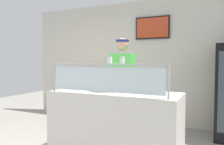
{
  "coord_description": "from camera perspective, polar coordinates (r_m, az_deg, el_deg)",
  "views": [
    {
      "loc": [
        2.19,
        -2.44,
        1.39
      ],
      "look_at": [
        0.84,
        0.4,
        1.22
      ],
      "focal_mm": 35.86,
      "sensor_mm": 36.0,
      "label": 1
    }
  ],
  "objects": [
    {
      "name": "sneeze_guard",
      "position": [
        2.82,
        -1.89,
        -0.58
      ],
      "size": [
        1.63,
        0.06,
        0.4
      ],
      "color": "#B2B5BC",
      "rests_on": "serving_counter"
    },
    {
      "name": "pizza_server",
      "position": [
        3.23,
        -2.48,
        -4.03
      ],
      "size": [
        0.15,
        0.29,
        0.01
      ],
      "primitive_type": "cube",
      "rotation": [
        0.0,
        0.0,
        -0.28
      ],
      "color": "#ADAFB7",
      "rests_on": "pizza_tray"
    },
    {
      "name": "prep_shelf",
      "position": [
        5.21,
        -7.11,
        -7.17
      ],
      "size": [
        0.7,
        0.55,
        0.93
      ],
      "primitive_type": "cube",
      "color": "#B7BABF",
      "rests_on": "ground"
    },
    {
      "name": "worker_figure",
      "position": [
        3.73,
        2.66,
        -2.8
      ],
      "size": [
        0.41,
        0.5,
        1.76
      ],
      "color": "#23232D",
      "rests_on": "ground"
    },
    {
      "name": "serving_counter",
      "position": [
        3.22,
        0.69,
        -13.4
      ],
      "size": [
        1.8,
        0.73,
        0.95
      ],
      "primitive_type": "cube",
      "color": "silver",
      "rests_on": "ground"
    },
    {
      "name": "pepper_flake_shaker",
      "position": [
        2.71,
        2.64,
        3.07
      ],
      "size": [
        0.06,
        0.06,
        0.09
      ],
      "color": "white",
      "rests_on": "sneeze_guard"
    },
    {
      "name": "shop_rear_unit",
      "position": [
        4.98,
        10.43,
        2.69
      ],
      "size": [
        6.2,
        0.13,
        2.7
      ],
      "color": "beige",
      "rests_on": "ground"
    },
    {
      "name": "pizza_tray",
      "position": [
        3.23,
        -1.82,
        -4.41
      ],
      "size": [
        0.46,
        0.46,
        0.04
      ],
      "color": "#9EA0A8",
      "rests_on": "serving_counter"
    },
    {
      "name": "ground_plane",
      "position": [
        3.93,
        4.77,
        -17.63
      ],
      "size": [
        12.0,
        12.0,
        0.0
      ],
      "primitive_type": "plane",
      "color": "gray",
      "rests_on": "ground"
    },
    {
      "name": "pizza_box_stack",
      "position": [
        5.14,
        -7.13,
        -0.59
      ],
      "size": [
        0.43,
        0.42,
        0.27
      ],
      "color": "tan",
      "rests_on": "prep_shelf"
    },
    {
      "name": "parmesan_shaker",
      "position": [
        2.78,
        -0.61,
        3.09
      ],
      "size": [
        0.06,
        0.06,
        0.09
      ],
      "color": "white",
      "rests_on": "sneeze_guard"
    }
  ]
}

